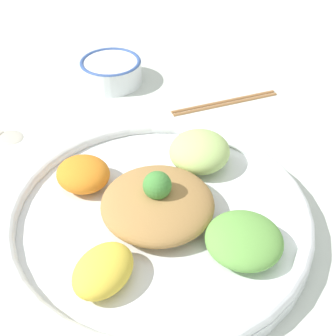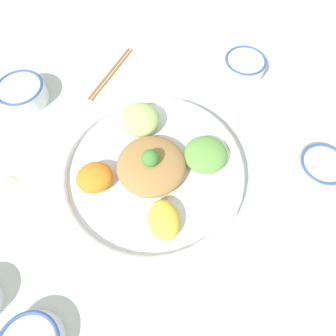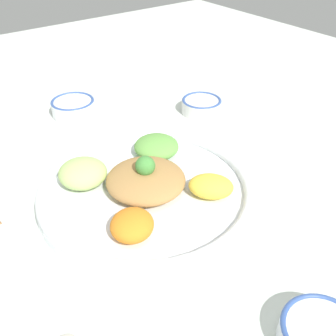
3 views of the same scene
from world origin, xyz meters
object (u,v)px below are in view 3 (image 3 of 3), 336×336
(salad_platter, at_px, (145,187))
(sauce_bowl_dark, at_px, (201,105))
(sauce_bowl_far, at_px, (73,107))
(rice_bowl_plain, at_px, (322,336))

(salad_platter, distance_m, sauce_bowl_dark, 0.38)
(sauce_bowl_far, bearing_deg, sauce_bowl_dark, -34.63)
(salad_platter, xyz_separation_m, sauce_bowl_far, (0.04, 0.39, -0.00))
(sauce_bowl_dark, height_order, rice_bowl_plain, sauce_bowl_dark)
(salad_platter, xyz_separation_m, sauce_bowl_dark, (0.32, 0.20, -0.00))
(sauce_bowl_dark, xyz_separation_m, rice_bowl_plain, (-0.31, -0.59, -0.00))
(sauce_bowl_dark, relative_size, sauce_bowl_far, 0.93)
(sauce_bowl_dark, relative_size, rice_bowl_plain, 0.94)
(sauce_bowl_dark, bearing_deg, salad_platter, -147.49)
(rice_bowl_plain, xyz_separation_m, sauce_bowl_far, (0.03, 0.78, 0.00))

